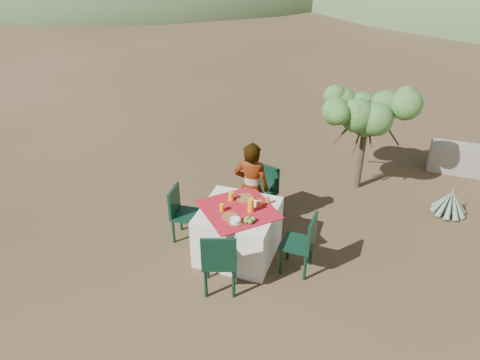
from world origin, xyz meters
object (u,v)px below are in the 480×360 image
at_px(chair_right, 303,242).
at_px(person, 251,188).
at_px(agave, 450,203).
at_px(juice_pitcher, 251,205).
at_px(shrub_tree, 370,117).
at_px(table, 238,232).
at_px(chair_near, 219,260).
at_px(chair_far, 264,189).
at_px(chair_left, 182,211).

height_order(chair_right, person, person).
xyz_separation_m(agave, juice_pitcher, (-2.72, -2.05, 0.66)).
height_order(chair_right, shrub_tree, shrub_tree).
distance_m(table, chair_right, 0.94).
height_order(chair_right, juice_pitcher, juice_pitcher).
bearing_deg(shrub_tree, chair_near, -113.25).
distance_m(chair_far, person, 0.50).
xyz_separation_m(chair_right, juice_pitcher, (-0.76, 0.08, 0.37)).
bearing_deg(chair_left, chair_far, -50.54).
relative_size(chair_far, shrub_tree, 0.51).
bearing_deg(table, agave, 35.45).
bearing_deg(shrub_tree, juice_pitcher, -117.22).
bearing_deg(chair_left, shrub_tree, -49.85).
xyz_separation_m(chair_near, agave, (2.86, 2.87, -0.32)).
bearing_deg(juice_pitcher, chair_near, -99.93).
xyz_separation_m(table, person, (-0.02, 0.64, 0.35)).
xyz_separation_m(chair_right, shrub_tree, (0.51, 2.54, 0.83)).
bearing_deg(juice_pitcher, agave, 37.08).
bearing_deg(juice_pitcher, person, 107.06).
bearing_deg(shrub_tree, table, -120.32).
height_order(chair_left, chair_right, chair_right).
bearing_deg(agave, table, -144.55).
height_order(chair_near, shrub_tree, shrub_tree).
distance_m(chair_far, chair_near, 1.87).
bearing_deg(table, shrub_tree, 59.68).
bearing_deg(juice_pitcher, shrub_tree, 62.78).
relative_size(chair_left, juice_pitcher, 4.43).
height_order(person, shrub_tree, shrub_tree).
distance_m(chair_near, shrub_tree, 3.66).
bearing_deg(chair_right, juice_pitcher, -93.58).
xyz_separation_m(table, chair_near, (0.03, -0.81, 0.14)).
distance_m(chair_left, person, 1.08).
bearing_deg(person, table, 91.06).
xyz_separation_m(shrub_tree, juice_pitcher, (-1.27, -2.46, -0.46)).
bearing_deg(chair_right, shrub_tree, 170.90).
distance_m(chair_near, chair_right, 1.17).
height_order(shrub_tree, agave, shrub_tree).
xyz_separation_m(chair_far, person, (-0.09, -0.42, 0.26)).
height_order(table, chair_left, chair_left).
relative_size(chair_near, person, 0.65).
relative_size(chair_far, chair_right, 0.96).
height_order(table, chair_far, chair_far).
height_order(shrub_tree, juice_pitcher, shrub_tree).
bearing_deg(person, agave, -154.23).
relative_size(chair_near, juice_pitcher, 4.95).
bearing_deg(chair_left, chair_right, -100.02).
relative_size(chair_right, shrub_tree, 0.53).
relative_size(agave, juice_pitcher, 3.13).
xyz_separation_m(chair_far, juice_pitcher, (0.11, -1.05, 0.39)).
xyz_separation_m(chair_near, chair_right, (0.90, 0.74, -0.03)).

